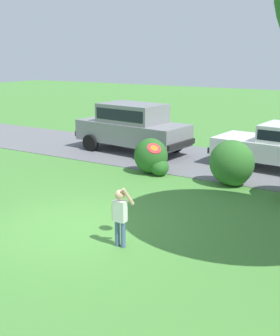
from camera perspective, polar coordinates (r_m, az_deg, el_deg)
ground_plane at (r=10.00m, az=-8.65°, el=-7.68°), size 80.00×80.00×0.00m
driveway_strip at (r=15.86m, az=7.93°, el=0.94°), size 28.00×4.40×0.02m
shrub_near_tree at (r=14.00m, az=1.60°, el=1.43°), size 1.26×0.98×1.17m
shrub_centre_left at (r=13.01m, az=12.13°, el=0.37°), size 1.34×1.12×1.37m
parked_suv at (r=17.01m, az=-1.03°, el=5.70°), size 4.87×2.49×1.92m
child_thrower at (r=8.67m, az=-2.66°, el=-6.04°), size 0.46×0.27×1.29m
frisbee at (r=8.38m, az=1.88°, el=2.59°), size 0.30×0.27×0.23m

